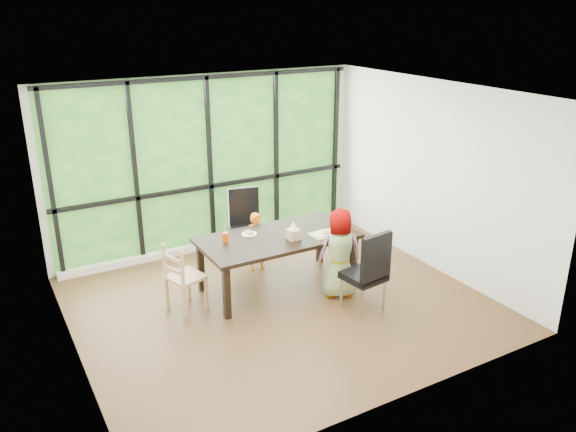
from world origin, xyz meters
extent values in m
plane|color=black|center=(0.00, 0.00, 0.00)|extent=(5.00, 5.00, 0.00)
plane|color=silver|center=(0.00, 2.25, 1.35)|extent=(5.00, 0.00, 5.00)
cube|color=#20521E|center=(0.00, 2.23, 1.35)|extent=(4.80, 0.02, 2.65)
cube|color=silver|center=(0.00, 2.15, 0.05)|extent=(4.80, 0.12, 0.10)
cube|color=black|center=(0.21, 0.43, 0.38)|extent=(2.12, 1.11, 0.75)
cube|color=black|center=(0.25, 1.46, 0.54)|extent=(0.55, 0.55, 1.08)
cube|color=black|center=(0.85, -0.63, 0.54)|extent=(0.52, 0.52, 1.08)
cube|color=#A48056|center=(-1.09, 0.46, 0.45)|extent=(0.51, 0.52, 0.90)
imported|color=orange|center=(0.21, 1.06, 0.44)|extent=(0.35, 0.26, 0.87)
imported|color=slate|center=(0.83, -0.16, 0.60)|extent=(0.68, 0.56, 1.20)
cube|color=tan|center=(0.79, 0.18, 0.75)|extent=(0.38, 0.28, 0.01)
cylinder|color=white|center=(-0.10, 0.67, 0.76)|extent=(0.21, 0.21, 0.01)
cylinder|color=white|center=(0.79, 0.18, 0.76)|extent=(0.25, 0.25, 0.02)
cylinder|color=#FF4500|center=(-0.46, 0.61, 0.81)|extent=(0.08, 0.08, 0.12)
cylinder|color=#5DC437|center=(1.05, 0.14, 0.81)|extent=(0.08, 0.08, 0.13)
cylinder|color=white|center=(1.15, 0.49, 0.80)|extent=(0.10, 0.10, 0.10)
cube|color=tan|center=(0.34, 0.24, 0.82)|extent=(0.16, 0.16, 0.13)
cylinder|color=white|center=(-0.46, 0.61, 0.91)|extent=(0.01, 0.04, 0.20)
cylinder|color=pink|center=(1.05, 0.14, 0.92)|extent=(0.01, 0.04, 0.20)
cone|color=white|center=(0.34, 0.24, 0.94)|extent=(0.12, 0.12, 0.11)
camera|label=1|loc=(-3.18, -5.80, 3.67)|focal=35.96mm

